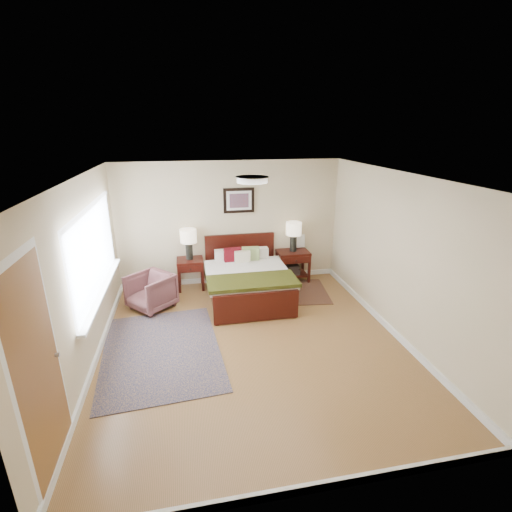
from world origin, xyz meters
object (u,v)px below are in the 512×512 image
Objects in this scene: nightstand_left at (190,265)px; lamp_right at (294,232)px; nightstand_right at (293,263)px; armchair at (151,292)px; rug_persian at (162,350)px; lamp_left at (189,239)px; bed at (247,275)px.

lamp_right reaches higher than nightstand_left.
nightstand_right is 2.96m from armchair.
armchair is at bearing 94.63° from rug_persian.
lamp_left reaches higher than rug_persian.
lamp_left is at bearing 73.02° from rug_persian.
lamp_right is 0.86× the size of armchair.
nightstand_left is 1.01× the size of lamp_right.
bed is 2.65× the size of armchair.
nightstand_right is (2.13, 0.01, -0.10)m from nightstand_left.
lamp_right reaches higher than armchair.
lamp_left reaches higher than bed.
armchair is 1.50m from rug_persian.
lamp_right is (1.10, 0.69, 0.61)m from bed.
rug_persian is at bearing -102.73° from lamp_left.
bed is 3.07× the size of lamp_left.
nightstand_left is 0.87× the size of armchair.
bed is 2.21m from rug_persian.
lamp_left reaches higher than nightstand_left.
armchair is at bearing -134.27° from nightstand_left.
lamp_left is 2.49m from rug_persian.
bed reaches higher than rug_persian.
armchair is (-0.72, -0.74, -0.17)m from nightstand_left.
nightstand_right is at bearing 62.43° from armchair.
lamp_left reaches higher than armchair.
bed reaches higher than nightstand_left.
nightstand_left is at bearing 93.42° from armchair.
lamp_right is 3.05m from armchair.
bed is at bearing 50.12° from armchair.
lamp_left is (-1.04, 0.69, 0.57)m from bed.
armchair is (-2.86, -0.75, -0.07)m from nightstand_right.
bed is at bearing -147.85° from lamp_right.
nightstand_right is at bearing -90.00° from lamp_right.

